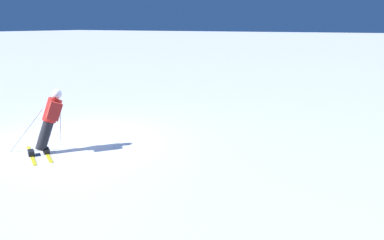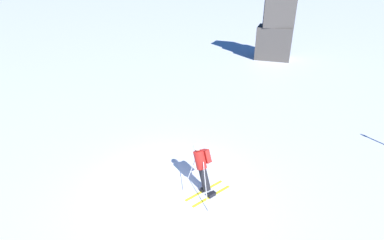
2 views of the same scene
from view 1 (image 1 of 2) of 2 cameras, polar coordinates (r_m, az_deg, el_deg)
name	(u,v)px [view 1 (image 1 of 2)]	position (r m, az deg, el deg)	size (l,w,h in m)	color
ground_plane	(77,141)	(11.09, -17.19, -3.06)	(300.00, 300.00, 0.00)	white
skier	(50,118)	(10.05, -20.85, 0.22)	(1.47, 1.61, 1.67)	yellow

